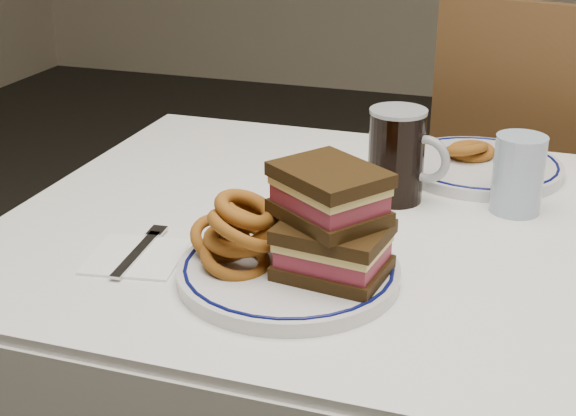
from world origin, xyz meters
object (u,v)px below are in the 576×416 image
(far_plate, at_px, (479,166))
(chair_far, at_px, (540,190))
(main_plate, at_px, (289,271))
(beer_mug, at_px, (398,155))
(reuben_sandwich, at_px, (331,222))

(far_plate, bearing_deg, chair_far, 77.47)
(chair_far, height_order, far_plate, chair_far)
(main_plate, xyz_separation_m, far_plate, (0.19, 0.48, -0.00))
(chair_far, height_order, beer_mug, chair_far)
(main_plate, distance_m, beer_mug, 0.32)
(beer_mug, relative_size, far_plate, 0.53)
(reuben_sandwich, bearing_deg, main_plate, -176.30)
(chair_far, distance_m, beer_mug, 0.76)
(reuben_sandwich, relative_size, far_plate, 0.59)
(main_plate, xyz_separation_m, reuben_sandwich, (0.05, 0.00, 0.08))
(beer_mug, xyz_separation_m, far_plate, (0.11, 0.17, -0.07))
(chair_far, bearing_deg, reuben_sandwich, -104.41)
(beer_mug, height_order, far_plate, beer_mug)
(chair_far, height_order, reuben_sandwich, chair_far)
(beer_mug, bearing_deg, far_plate, 56.42)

